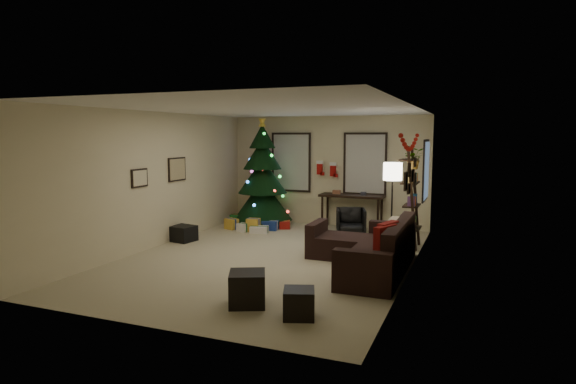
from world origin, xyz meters
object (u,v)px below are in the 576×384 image
object	(u,v)px
desk	(352,199)
sofa	(370,252)
desk_chair	(351,221)
bookshelf	(413,199)
christmas_tree	(263,180)

from	to	relation	value
desk	sofa	bearing A→B (deg)	-70.57
sofa	desk	xyz separation A→B (m)	(-1.14, 3.24, 0.45)
sofa	desk_chair	world-z (taller)	sofa
sofa	desk_chair	bearing A→B (deg)	111.08
bookshelf	sofa	bearing A→B (deg)	-104.34
desk	desk_chair	size ratio (longest dim) A/B	2.55
christmas_tree	bookshelf	distance (m)	3.94
christmas_tree	desk	world-z (taller)	christmas_tree
christmas_tree	desk	bearing A→B (deg)	9.46
desk	bookshelf	bearing A→B (deg)	-42.75
sofa	desk	bearing A→B (deg)	109.43
sofa	bookshelf	world-z (taller)	bookshelf
desk	bookshelf	world-z (taller)	bookshelf
desk	desk_chair	world-z (taller)	desk
christmas_tree	bookshelf	bearing A→B (deg)	-16.40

